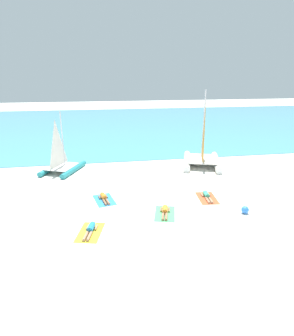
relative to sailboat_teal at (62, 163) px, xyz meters
name	(u,v)px	position (x,y,z in m)	size (l,w,h in m)	color
ground_plane	(136,162)	(6.17, 1.58, -0.70)	(120.00, 120.00, 0.00)	white
ocean_water	(119,124)	(6.17, 21.71, -0.67)	(120.00, 40.00, 0.05)	#4C9EB7
sailboat_teal	(62,163)	(0.00, 0.00, 0.00)	(3.55, 4.22, 4.70)	teal
sailboat_white	(202,155)	(11.51, -0.32, 0.22)	(4.36, 5.46, 6.20)	white
towel_leftmost	(90,232)	(2.33, -9.66, -0.69)	(1.10, 1.90, 0.01)	yellow
sunbather_leftmost	(90,229)	(2.35, -9.60, -0.57)	(0.76, 1.55, 0.30)	#268CCC
towel_center_left	(104,200)	(3.13, -6.01, -0.69)	(1.10, 1.90, 0.01)	#338CD8
sunbather_center_left	(104,198)	(3.11, -5.95, -0.57)	(0.72, 1.56, 0.30)	orange
towel_center_right	(165,214)	(6.38, -8.40, -0.69)	(1.10, 1.90, 0.01)	#4CB266
sunbather_center_right	(165,211)	(6.40, -8.34, -0.57)	(0.78, 1.55, 0.30)	orange
towel_rightmost	(207,198)	(9.46, -6.84, -0.69)	(1.10, 1.90, 0.01)	#EA5933
sunbather_rightmost	(207,196)	(9.47, -6.77, -0.57)	(0.58, 1.57, 0.30)	#3FB28C
beach_ball	(245,210)	(10.78, -9.11, -0.49)	(0.42, 0.42, 0.42)	#337FE5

